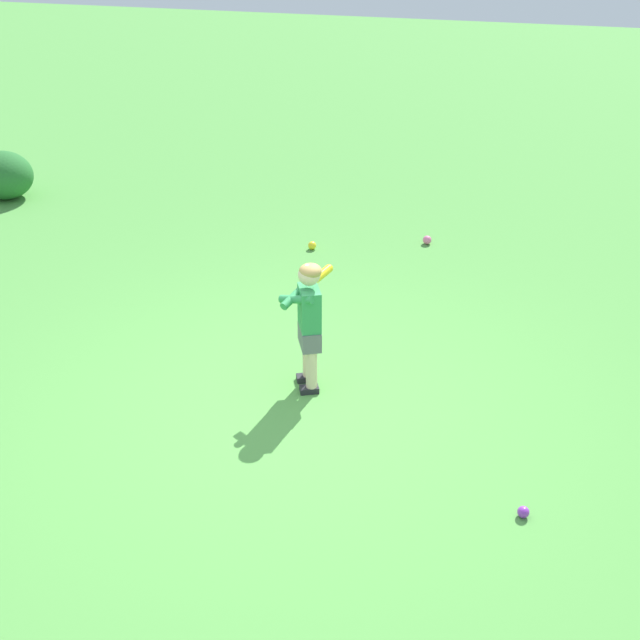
{
  "coord_description": "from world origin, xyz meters",
  "views": [
    {
      "loc": [
        1.59,
        -4.91,
        3.6
      ],
      "look_at": [
        0.03,
        0.66,
        0.45
      ],
      "focal_mm": 45.52,
      "sensor_mm": 36.0,
      "label": 1
    }
  ],
  "objects": [
    {
      "name": "ground_plane",
      "position": [
        0.0,
        0.0,
        0.0
      ],
      "size": [
        40.0,
        40.0,
        0.0
      ],
      "primitive_type": "plane",
      "color": "#519942"
    },
    {
      "name": "play_ball_far_right",
      "position": [
        1.77,
        -0.74,
        0.04
      ],
      "size": [
        0.08,
        0.08,
        0.08
      ],
      "primitive_type": "sphere",
      "color": "purple",
      "rests_on": "ground"
    },
    {
      "name": "play_ball_near_batter",
      "position": [
        -0.72,
        3.0,
        0.05
      ],
      "size": [
        0.09,
        0.09,
        0.09
      ],
      "primitive_type": "sphere",
      "color": "yellow",
      "rests_on": "ground"
    },
    {
      "name": "play_ball_by_bucket",
      "position": [
        0.48,
        3.49,
        0.05
      ],
      "size": [
        0.1,
        0.1,
        0.1
      ],
      "primitive_type": "sphere",
      "color": "pink",
      "rests_on": "ground"
    },
    {
      "name": "shrub_left_background",
      "position": [
        -4.95,
        3.52,
        0.3
      ],
      "size": [
        0.75,
        0.68,
        0.61
      ],
      "primitive_type": "ellipsoid",
      "color": "#286B2D",
      "rests_on": "ground"
    },
    {
      "name": "child_batter",
      "position": [
        0.02,
        0.37,
        0.65
      ],
      "size": [
        0.36,
        0.61,
        1.08
      ],
      "color": "#232328",
      "rests_on": "ground"
    }
  ]
}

